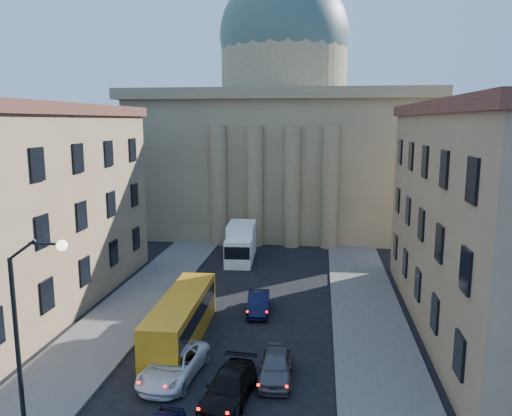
# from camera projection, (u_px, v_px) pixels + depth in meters

# --- Properties ---
(sidewalk_left) EXTENTS (5.00, 60.00, 0.15)m
(sidewalk_left) POSITION_uv_depth(u_px,v_px,m) (102.00, 336.00, 31.54)
(sidewalk_left) COLOR #56534E
(sidewalk_left) RESTS_ON ground
(sidewalk_right) EXTENTS (5.00, 60.00, 0.15)m
(sidewalk_right) POSITION_uv_depth(u_px,v_px,m) (377.00, 352.00, 29.39)
(sidewalk_right) COLOR #56534E
(sidewalk_right) RESTS_ON ground
(church) EXTENTS (68.02, 28.76, 36.60)m
(church) POSITION_uv_depth(u_px,v_px,m) (283.00, 133.00, 65.03)
(church) COLOR #7C6B4C
(church) RESTS_ON ground
(building_left) EXTENTS (11.60, 26.60, 14.70)m
(building_left) POSITION_uv_depth(u_px,v_px,m) (7.00, 208.00, 35.26)
(building_left) COLOR #A0875E
(building_left) RESTS_ON ground
(street_lamp) EXTENTS (2.62, 0.44, 8.83)m
(street_lamp) POSITION_uv_depth(u_px,v_px,m) (27.00, 322.00, 20.68)
(street_lamp) COLOR black
(street_lamp) RESTS_ON ground
(car_left_mid) EXTENTS (3.08, 5.62, 1.49)m
(car_left_mid) POSITION_uv_depth(u_px,v_px,m) (174.00, 365.00, 26.41)
(car_left_mid) COLOR silver
(car_left_mid) RESTS_ON ground
(car_right_mid) EXTENTS (2.51, 5.15, 1.44)m
(car_right_mid) POSITION_uv_depth(u_px,v_px,m) (229.00, 388.00, 24.21)
(car_right_mid) COLOR black
(car_right_mid) RESTS_ON ground
(car_right_far) EXTENTS (1.86, 4.39, 1.48)m
(car_right_far) POSITION_uv_depth(u_px,v_px,m) (276.00, 366.00, 26.35)
(car_right_far) COLOR #4F4F54
(car_right_far) RESTS_ON ground
(car_right_distant) EXTENTS (1.83, 4.39, 1.41)m
(car_right_distant) POSITION_uv_depth(u_px,v_px,m) (259.00, 303.00, 35.57)
(car_right_distant) COLOR black
(car_right_distant) RESTS_ON ground
(city_bus) EXTENTS (2.53, 10.12, 2.84)m
(city_bus) POSITION_uv_depth(u_px,v_px,m) (181.00, 318.00, 30.74)
(city_bus) COLOR orange
(city_bus) RESTS_ON ground
(box_truck) EXTENTS (2.86, 6.56, 3.53)m
(box_truck) POSITION_uv_depth(u_px,v_px,m) (241.00, 244.00, 48.59)
(box_truck) COLOR white
(box_truck) RESTS_ON ground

